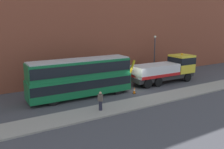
{
  "coord_description": "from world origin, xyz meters",
  "views": [
    {
      "loc": [
        -16.24,
        -22.22,
        7.97
      ],
      "look_at": [
        -2.42,
        0.58,
        2.0
      ],
      "focal_mm": 39.08,
      "sensor_mm": 36.0,
      "label": 1
    }
  ],
  "objects_px": {
    "recovery_tow_truck": "(166,69)",
    "pedestrian_onlooker": "(100,101)",
    "traffic_cone_near_bus": "(134,91)",
    "street_lamp": "(155,52)",
    "double_decker_bus": "(81,76)"
  },
  "relations": [
    {
      "from": "double_decker_bus",
      "to": "pedestrian_onlooker",
      "type": "bearing_deg",
      "value": -92.24
    },
    {
      "from": "recovery_tow_truck",
      "to": "double_decker_bus",
      "type": "xyz_separation_m",
      "value": [
        -11.98,
        0.01,
        0.47
      ]
    },
    {
      "from": "recovery_tow_truck",
      "to": "traffic_cone_near_bus",
      "type": "bearing_deg",
      "value": -162.36
    },
    {
      "from": "pedestrian_onlooker",
      "to": "traffic_cone_near_bus",
      "type": "bearing_deg",
      "value": -10.03
    },
    {
      "from": "pedestrian_onlooker",
      "to": "traffic_cone_near_bus",
      "type": "height_order",
      "value": "pedestrian_onlooker"
    },
    {
      "from": "double_decker_bus",
      "to": "street_lamp",
      "type": "relative_size",
      "value": 1.9
    },
    {
      "from": "traffic_cone_near_bus",
      "to": "street_lamp",
      "type": "relative_size",
      "value": 0.12
    },
    {
      "from": "pedestrian_onlooker",
      "to": "street_lamp",
      "type": "xyz_separation_m",
      "value": [
        13.58,
        8.62,
        2.49
      ]
    },
    {
      "from": "double_decker_bus",
      "to": "pedestrian_onlooker",
      "type": "height_order",
      "value": "double_decker_bus"
    },
    {
      "from": "recovery_tow_truck",
      "to": "street_lamp",
      "type": "height_order",
      "value": "street_lamp"
    },
    {
      "from": "double_decker_bus",
      "to": "street_lamp",
      "type": "height_order",
      "value": "street_lamp"
    },
    {
      "from": "pedestrian_onlooker",
      "to": "traffic_cone_near_bus",
      "type": "relative_size",
      "value": 2.38
    },
    {
      "from": "recovery_tow_truck",
      "to": "pedestrian_onlooker",
      "type": "distance_m",
      "value": 13.19
    },
    {
      "from": "double_decker_bus",
      "to": "traffic_cone_near_bus",
      "type": "relative_size",
      "value": 15.4
    },
    {
      "from": "recovery_tow_truck",
      "to": "pedestrian_onlooker",
      "type": "relative_size",
      "value": 5.94
    }
  ]
}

